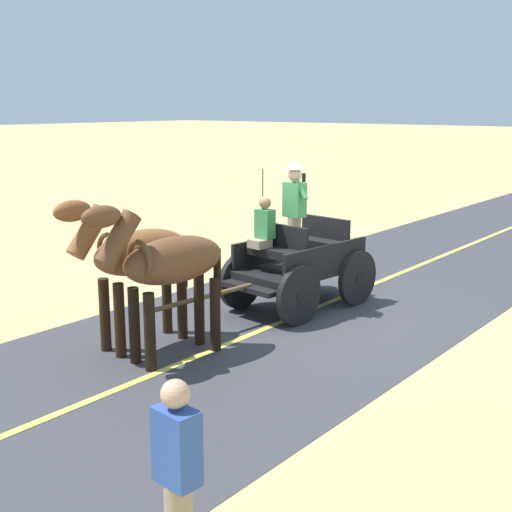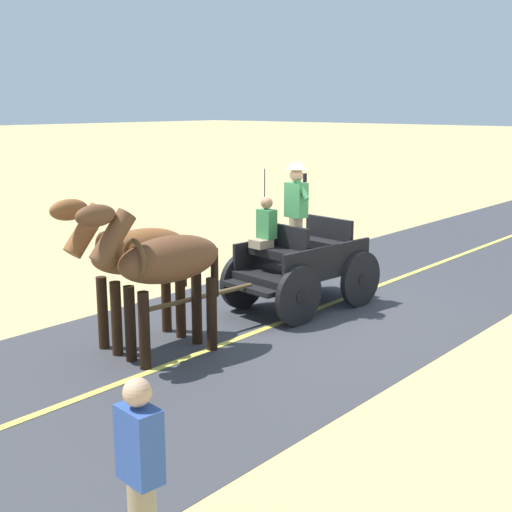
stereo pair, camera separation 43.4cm
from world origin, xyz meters
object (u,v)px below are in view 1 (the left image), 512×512
object	(u,v)px
horse_near_side	(167,265)
horse_off_side	(136,256)
pedestrian_walking	(178,484)
horse_drawn_carriage	(297,261)

from	to	relation	value
horse_near_side	horse_off_side	world-z (taller)	same
horse_near_side	pedestrian_walking	xyz separation A→B (m)	(-3.38, 3.20, -0.46)
horse_near_side	pedestrian_walking	world-z (taller)	horse_near_side
horse_off_side	pedestrian_walking	world-z (taller)	horse_off_side
horse_near_side	horse_off_side	xyz separation A→B (m)	(0.70, -0.07, 0.00)
horse_off_side	horse_drawn_carriage	bearing A→B (deg)	-102.63
horse_near_side	horse_off_side	bearing A→B (deg)	-5.84
horse_off_side	pedestrian_walking	bearing A→B (deg)	141.25
horse_drawn_carriage	horse_off_side	distance (m)	3.09
horse_drawn_carriage	horse_off_side	world-z (taller)	horse_drawn_carriage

